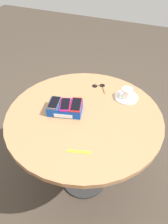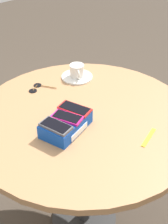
# 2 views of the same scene
# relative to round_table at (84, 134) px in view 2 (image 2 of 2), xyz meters

# --- Properties ---
(ground_plane) EXTENTS (8.00, 8.00, 0.00)m
(ground_plane) POSITION_rel_round_table_xyz_m (0.00, 0.00, -0.65)
(ground_plane) COLOR #42382D
(round_table) EXTENTS (1.01, 1.01, 0.76)m
(round_table) POSITION_rel_round_table_xyz_m (0.00, 0.00, 0.00)
(round_table) COLOR #2D2D2D
(round_table) RESTS_ON ground_plane
(phone_box) EXTENTS (0.24, 0.18, 0.06)m
(phone_box) POSITION_rel_round_table_xyz_m (-0.12, -0.02, 0.14)
(phone_box) COLOR #0F42AD
(phone_box) RESTS_ON round_table
(phone_gray) EXTENTS (0.09, 0.14, 0.01)m
(phone_gray) POSITION_rel_round_table_xyz_m (-0.19, -0.04, 0.17)
(phone_gray) COLOR #515156
(phone_gray) RESTS_ON phone_box
(phone_magenta) EXTENTS (0.10, 0.14, 0.01)m
(phone_magenta) POSITION_rel_round_table_xyz_m (-0.12, -0.03, 0.17)
(phone_magenta) COLOR #D11975
(phone_magenta) RESTS_ON phone_box
(phone_red) EXTENTS (0.10, 0.15, 0.01)m
(phone_red) POSITION_rel_round_table_xyz_m (-0.05, -0.00, 0.17)
(phone_red) COLOR red
(phone_red) RESTS_ON phone_box
(saucer) EXTENTS (0.17, 0.17, 0.01)m
(saucer) POSITION_rel_round_table_xyz_m (0.21, 0.28, 0.11)
(saucer) COLOR silver
(saucer) RESTS_ON round_table
(coffee_cup) EXTENTS (0.08, 0.10, 0.07)m
(coffee_cup) POSITION_rel_round_table_xyz_m (0.20, 0.28, 0.15)
(coffee_cup) COLOR silver
(coffee_cup) RESTS_ON saucer
(lanyard_strap) EXTENTS (0.13, 0.05, 0.00)m
(lanyard_strap) POSITION_rel_round_table_xyz_m (0.09, -0.29, 0.11)
(lanyard_strap) COLOR yellow
(lanyard_strap) RESTS_ON round_table
(sunglasses) EXTENTS (0.12, 0.11, 0.01)m
(sunglasses) POSITION_rel_round_table_xyz_m (-0.02, 0.33, 0.11)
(sunglasses) COLOR black
(sunglasses) RESTS_ON round_table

